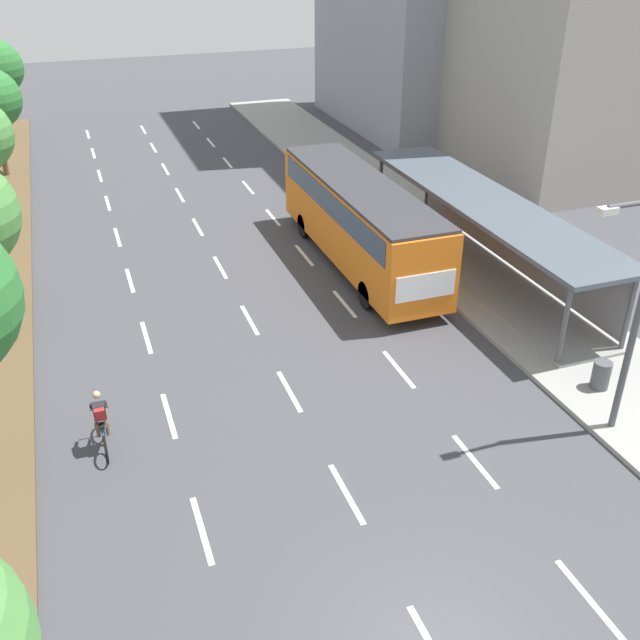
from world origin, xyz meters
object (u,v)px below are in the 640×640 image
object	(u,v)px
bus_shelter	(489,228)
cyclist	(102,424)
trash_bin	(601,375)
bus	(360,215)
streetlight	(635,303)

from	to	relation	value
bus_shelter	cyclist	distance (m)	16.00
bus_shelter	cyclist	xyz separation A→B (m)	(-14.80, -5.99, -1.07)
cyclist	trash_bin	xyz separation A→B (m)	(13.72, -2.17, -0.22)
trash_bin	cyclist	bearing A→B (deg)	171.00
bus	cyclist	xyz separation A→B (m)	(-10.52, -8.37, -1.28)
cyclist	streetlight	distance (m)	13.59
cyclist	trash_bin	bearing A→B (deg)	-9.00
trash_bin	bus_shelter	bearing A→B (deg)	82.45
bus	streetlight	world-z (taller)	streetlight
bus_shelter	bus	distance (m)	4.90
bus_shelter	trash_bin	size ratio (longest dim) A/B	16.85
cyclist	streetlight	bearing A→B (deg)	-16.58
bus_shelter	cyclist	world-z (taller)	bus_shelter
streetlight	trash_bin	world-z (taller)	streetlight
bus	trash_bin	size ratio (longest dim) A/B	13.28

